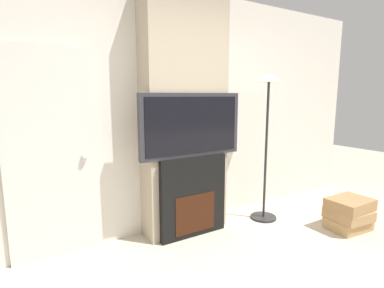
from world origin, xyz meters
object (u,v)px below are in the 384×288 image
object	(u,v)px
fireplace	(192,196)
box_stack	(349,214)
floor_lamp	(268,113)
television	(192,125)

from	to	relation	value
fireplace	box_stack	size ratio (longest dim) A/B	1.82
fireplace	floor_lamp	distance (m)	1.35
box_stack	television	bearing A→B (deg)	152.77
television	fireplace	bearing A→B (deg)	90.00
television	box_stack	bearing A→B (deg)	-27.23
television	box_stack	xyz separation A→B (m)	(1.62, -0.83, -1.04)
television	floor_lamp	size ratio (longest dim) A/B	0.67
floor_lamp	box_stack	bearing A→B (deg)	-50.29
floor_lamp	fireplace	bearing A→B (deg)	174.61
television	box_stack	distance (m)	2.10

